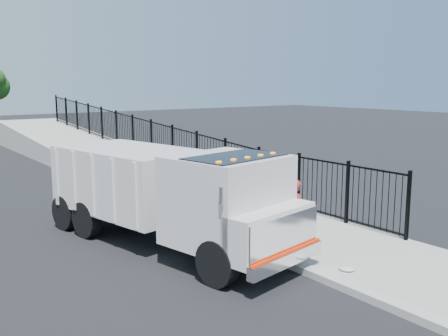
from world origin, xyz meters
TOP-DOWN VIEW (x-y plane):
  - ground at (0.00, 0.00)m, footprint 120.00×120.00m
  - sidewalk at (1.93, -2.00)m, footprint 3.55×12.00m
  - curb at (0.00, -2.00)m, footprint 0.30×12.00m
  - ramp at (2.12, 16.00)m, footprint 3.95×24.06m
  - iron_fence at (3.55, 12.00)m, footprint 0.10×28.00m
  - truck at (-1.48, 1.48)m, footprint 3.84×7.95m
  - worker at (0.78, -0.70)m, footprint 0.50×0.68m
  - debris at (0.62, -2.51)m, footprint 0.35×0.35m

SIDE VIEW (x-z plane):
  - ground at x=0.00m, z-range 0.00..0.00m
  - ramp at x=2.12m, z-range -1.60..1.60m
  - sidewalk at x=1.93m, z-range 0.00..0.12m
  - curb at x=0.00m, z-range 0.00..0.16m
  - debris at x=0.62m, z-range 0.12..0.21m
  - iron_fence at x=3.55m, z-range 0.00..1.80m
  - worker at x=0.78m, z-range 0.12..1.86m
  - truck at x=-1.48m, z-range 0.16..2.78m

